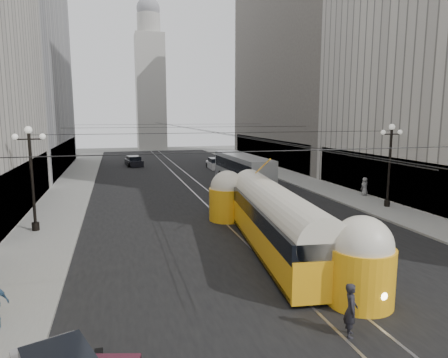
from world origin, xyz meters
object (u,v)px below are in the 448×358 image
pedestrian_sidewalk_right (365,186)px  pedestrian_crossing_a (351,310)px  city_bus (243,169)px  streetcar (275,219)px

pedestrian_sidewalk_right → pedestrian_crossing_a: bearing=37.0°
city_bus → pedestrian_sidewalk_right: city_bus is taller
city_bus → pedestrian_crossing_a: bearing=-100.8°
streetcar → pedestrian_sidewalk_right: streetcar is taller
streetcar → city_bus: bearing=77.1°
pedestrian_sidewalk_right → city_bus: bearing=-63.1°
city_bus → pedestrian_crossing_a: (-5.41, -28.36, -0.80)m
streetcar → city_bus: size_ratio=1.30×
city_bus → streetcar: bearing=-102.9°
streetcar → city_bus: 20.30m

